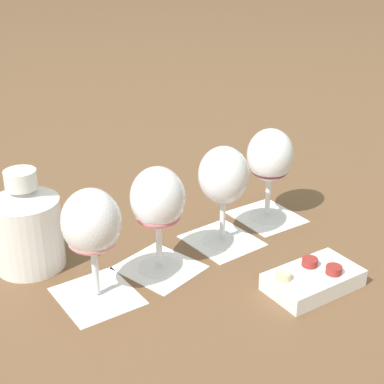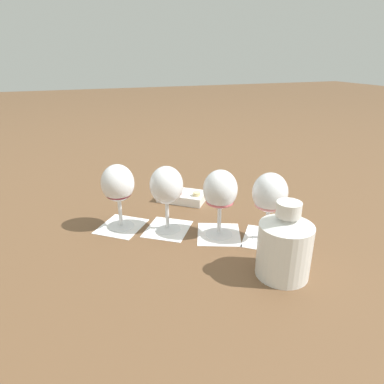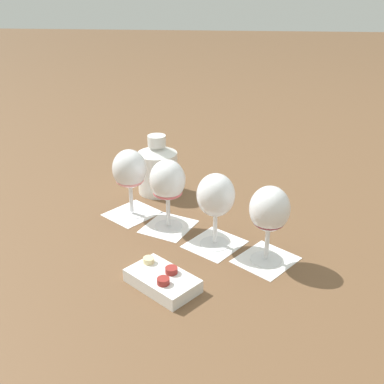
{
  "view_description": "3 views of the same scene",
  "coord_description": "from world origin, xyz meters",
  "px_view_note": "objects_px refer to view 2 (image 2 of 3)",
  "views": [
    {
      "loc": [
        -0.8,
        -0.25,
        0.5
      ],
      "look_at": [
        0.0,
        -0.0,
        0.11
      ],
      "focal_mm": 55.0,
      "sensor_mm": 36.0,
      "label": 1
    },
    {
      "loc": [
        0.27,
        0.73,
        0.43
      ],
      "look_at": [
        0.0,
        -0.0,
        0.11
      ],
      "focal_mm": 32.0,
      "sensor_mm": 36.0,
      "label": 2
    },
    {
      "loc": [
        0.08,
        -0.97,
        0.57
      ],
      "look_at": [
        0.0,
        -0.0,
        0.11
      ],
      "focal_mm": 45.0,
      "sensor_mm": 36.0,
      "label": 3
    }
  ],
  "objects_px": {
    "snack_dish": "(182,196)",
    "wine_glass_3": "(118,186)",
    "wine_glass_0": "(270,196)",
    "ceramic_vase": "(285,244)",
    "wine_glass_2": "(166,188)",
    "wine_glass_1": "(220,192)"
  },
  "relations": [
    {
      "from": "snack_dish",
      "to": "wine_glass_3",
      "type": "bearing_deg",
      "value": 27.78
    },
    {
      "from": "wine_glass_0",
      "to": "ceramic_vase",
      "type": "relative_size",
      "value": 1.04
    },
    {
      "from": "ceramic_vase",
      "to": "snack_dish",
      "type": "bearing_deg",
      "value": -80.85
    },
    {
      "from": "wine_glass_0",
      "to": "wine_glass_3",
      "type": "relative_size",
      "value": 1.0
    },
    {
      "from": "wine_glass_2",
      "to": "wine_glass_3",
      "type": "xyz_separation_m",
      "value": [
        0.11,
        -0.06,
        -0.0
      ]
    },
    {
      "from": "wine_glass_3",
      "to": "ceramic_vase",
      "type": "bearing_deg",
      "value": 130.38
    },
    {
      "from": "wine_glass_1",
      "to": "snack_dish",
      "type": "bearing_deg",
      "value": -85.83
    },
    {
      "from": "wine_glass_0",
      "to": "snack_dish",
      "type": "xyz_separation_m",
      "value": [
        0.12,
        -0.3,
        -0.1
      ]
    },
    {
      "from": "wine_glass_1",
      "to": "ceramic_vase",
      "type": "relative_size",
      "value": 1.04
    },
    {
      "from": "wine_glass_2",
      "to": "snack_dish",
      "type": "height_order",
      "value": "wine_glass_2"
    },
    {
      "from": "ceramic_vase",
      "to": "wine_glass_1",
      "type": "bearing_deg",
      "value": -75.06
    },
    {
      "from": "wine_glass_2",
      "to": "snack_dish",
      "type": "distance_m",
      "value": 0.22
    },
    {
      "from": "wine_glass_3",
      "to": "snack_dish",
      "type": "height_order",
      "value": "wine_glass_3"
    },
    {
      "from": "wine_glass_2",
      "to": "ceramic_vase",
      "type": "bearing_deg",
      "value": 121.64
    },
    {
      "from": "wine_glass_0",
      "to": "ceramic_vase",
      "type": "bearing_deg",
      "value": 70.94
    },
    {
      "from": "wine_glass_3",
      "to": "ceramic_vase",
      "type": "distance_m",
      "value": 0.43
    },
    {
      "from": "wine_glass_1",
      "to": "wine_glass_0",
      "type": "bearing_deg",
      "value": 149.27
    },
    {
      "from": "wine_glass_0",
      "to": "wine_glass_3",
      "type": "bearing_deg",
      "value": -30.04
    },
    {
      "from": "wine_glass_0",
      "to": "wine_glass_1",
      "type": "distance_m",
      "value": 0.12
    },
    {
      "from": "wine_glass_1",
      "to": "snack_dish",
      "type": "height_order",
      "value": "wine_glass_1"
    },
    {
      "from": "wine_glass_1",
      "to": "wine_glass_3",
      "type": "bearing_deg",
      "value": -29.73
    },
    {
      "from": "ceramic_vase",
      "to": "wine_glass_0",
      "type": "bearing_deg",
      "value": -109.06
    }
  ]
}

